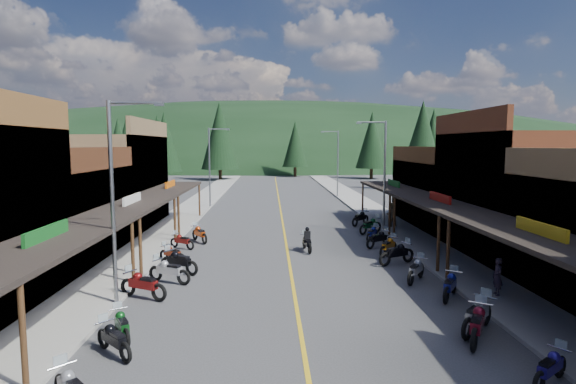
{
  "coord_description": "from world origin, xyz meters",
  "views": [
    {
      "loc": [
        -1.02,
        -23.42,
        6.32
      ],
      "look_at": [
        0.25,
        8.15,
        3.0
      ],
      "focal_mm": 28.0,
      "sensor_mm": 36.0,
      "label": 1
    }
  ],
  "objects": [
    {
      "name": "bike_east_8",
      "position": [
        5.76,
        1.6,
        0.59
      ],
      "size": [
        1.84,
        2.03,
        1.18
      ],
      "primitive_type": null,
      "rotation": [
        0.0,
        0.0,
        -0.69
      ],
      "color": "#A85E0C",
      "rests_on": "ground"
    },
    {
      "name": "bike_west_6",
      "position": [
        -5.65,
        -3.16,
        0.63
      ],
      "size": [
        2.31,
        1.63,
        1.26
      ],
      "primitive_type": null,
      "rotation": [
        0.0,
        0.0,
        1.12
      ],
      "color": "#AAAAAF",
      "rests_on": "ground"
    },
    {
      "name": "bike_west_10",
      "position": [
        -5.63,
        5.59,
        0.61
      ],
      "size": [
        1.75,
        2.2,
        1.23
      ],
      "primitive_type": null,
      "rotation": [
        0.0,
        0.0,
        0.56
      ],
      "color": "#AF380C",
      "rests_on": "ground"
    },
    {
      "name": "bike_east_10",
      "position": [
        5.74,
        5.62,
        0.53
      ],
      "size": [
        1.54,
        1.89,
        1.06
      ],
      "primitive_type": null,
      "rotation": [
        0.0,
        0.0,
        -0.59
      ],
      "color": "navy",
      "rests_on": "ground"
    },
    {
      "name": "bike_west_5",
      "position": [
        -6.26,
        -5.25,
        0.66
      ],
      "size": [
        2.4,
        1.73,
        1.32
      ],
      "primitive_type": null,
      "rotation": [
        0.0,
        0.0,
        1.1
      ],
      "color": "maroon",
      "rests_on": "ground"
    },
    {
      "name": "pine_3",
      "position": [
        4.0,
        66.0,
        6.48
      ],
      "size": [
        5.04,
        5.04,
        11.0
      ],
      "color": "black",
      "rests_on": "ground"
    },
    {
      "name": "shop_west_2",
      "position": [
        -13.75,
        1.7,
        2.53
      ],
      "size": [
        10.9,
        9.0,
        6.2
      ],
      "color": "#3F2111",
      "rests_on": "ground"
    },
    {
      "name": "bike_west_3",
      "position": [
        -5.73,
        -10.3,
        0.56
      ],
      "size": [
        1.84,
        1.83,
        1.11
      ],
      "primitive_type": null,
      "rotation": [
        0.0,
        0.0,
        0.79
      ],
      "color": "black",
      "rests_on": "ground"
    },
    {
      "name": "bike_west_8",
      "position": [
        -6.31,
        0.51,
        0.53
      ],
      "size": [
        1.87,
        1.58,
        1.06
      ],
      "primitive_type": null,
      "rotation": [
        0.0,
        0.0,
        0.95
      ],
      "color": "maroon",
      "rests_on": "ground"
    },
    {
      "name": "ground",
      "position": [
        0.0,
        0.0,
        0.0
      ],
      "size": [
        220.0,
        220.0,
        0.0
      ],
      "primitive_type": "plane",
      "color": "#38383A",
      "rests_on": "ground"
    },
    {
      "name": "bike_east_9",
      "position": [
        5.69,
        3.59,
        0.6
      ],
      "size": [
        2.12,
        1.77,
        1.2
      ],
      "primitive_type": null,
      "rotation": [
        0.0,
        0.0,
        -0.96
      ],
      "color": "black",
      "rests_on": "ground"
    },
    {
      "name": "pedestrian_east_a",
      "position": [
        8.32,
        -5.8,
        0.93
      ],
      "size": [
        0.41,
        0.59,
        1.57
      ],
      "primitive_type": "imported",
      "rotation": [
        0.0,
        0.0,
        -1.63
      ],
      "color": "#292030",
      "rests_on": "sidewalk_east"
    },
    {
      "name": "ridge_hill",
      "position": [
        0.0,
        135.0,
        0.0
      ],
      "size": [
        310.0,
        140.0,
        60.0
      ],
      "primitive_type": "ellipsoid",
      "color": "black",
      "rests_on": "ground"
    },
    {
      "name": "sidewalk_east",
      "position": [
        8.7,
        20.0,
        0.07
      ],
      "size": [
        3.4,
        94.0,
        0.15
      ],
      "primitive_type": "cube",
      "color": "gray",
      "rests_on": "ground"
    },
    {
      "name": "pine_5",
      "position": [
        34.0,
        72.0,
        7.99
      ],
      "size": [
        6.72,
        6.72,
        14.0
      ],
      "color": "black",
      "rests_on": "ground"
    },
    {
      "name": "pine_6",
      "position": [
        46.0,
        64.0,
        6.48
      ],
      "size": [
        5.04,
        5.04,
        11.0
      ],
      "color": "black",
      "rests_on": "ground"
    },
    {
      "name": "bike_east_3",
      "position": [
        5.63,
        -9.8,
        0.65
      ],
      "size": [
        1.85,
        2.35,
        1.31
      ],
      "primitive_type": null,
      "rotation": [
        0.0,
        0.0,
        -0.55
      ],
      "color": "maroon",
      "rests_on": "ground"
    },
    {
      "name": "streetlight_0",
      "position": [
        -6.95,
        -6.0,
        4.46
      ],
      "size": [
        2.16,
        0.18,
        8.0
      ],
      "color": "gray",
      "rests_on": "ground"
    },
    {
      "name": "pine_7",
      "position": [
        -32.0,
        76.0,
        7.24
      ],
      "size": [
        5.88,
        5.88,
        12.5
      ],
      "color": "black",
      "rests_on": "ground"
    },
    {
      "name": "pine_4",
      "position": [
        18.0,
        60.0,
        7.24
      ],
      "size": [
        5.88,
        5.88,
        12.5
      ],
      "color": "black",
      "rests_on": "ground"
    },
    {
      "name": "bike_west_9",
      "position": [
        -6.4,
        3.71,
        0.53
      ],
      "size": [
        1.89,
        1.53,
        1.06
      ],
      "primitive_type": null,
      "rotation": [
        0.0,
        0.0,
        0.99
      ],
      "color": "maroon",
      "rests_on": "ground"
    },
    {
      "name": "bike_east_7",
      "position": [
        5.68,
        -0.38,
        0.66
      ],
      "size": [
        2.41,
        1.75,
        1.32
      ],
      "primitive_type": null,
      "rotation": [
        0.0,
        0.0,
        -1.09
      ],
      "color": "black",
      "rests_on": "ground"
    },
    {
      "name": "shop_east_3",
      "position": [
        13.75,
        11.3,
        2.53
      ],
      "size": [
        10.9,
        10.2,
        6.2
      ],
      "color": "#4C2D16",
      "rests_on": "ground"
    },
    {
      "name": "centerline",
      "position": [
        0.0,
        20.0,
        0.01
      ],
      "size": [
        0.15,
        90.0,
        0.01
      ],
      "primitive_type": "cube",
      "color": "gold",
      "rests_on": "ground"
    },
    {
      "name": "pine_9",
      "position": [
        24.0,
        45.0,
        6.38
      ],
      "size": [
        4.93,
        4.93,
        10.8
      ],
      "color": "black",
      "rests_on": "ground"
    },
    {
      "name": "streetlight_3",
      "position": [
        6.95,
        30.0,
        4.46
      ],
      "size": [
        2.16,
        0.18,
        8.0
      ],
      "color": "gray",
      "rests_on": "ground"
    },
    {
      "name": "shop_east_2",
      "position": [
        13.78,
        1.7,
        3.52
      ],
      "size": [
        10.9,
        9.0,
        8.2
      ],
      "color": "#562B19",
      "rests_on": "ground"
    },
    {
      "name": "pine_2",
      "position": [
        -10.0,
        58.0,
        7.99
      ],
      "size": [
        6.72,
        6.72,
        14.0
      ],
      "color": "black",
      "rests_on": "ground"
    },
    {
      "name": "bike_west_7",
      "position": [
        -5.51,
        -1.6,
        0.65
      ],
      "size": [
        2.34,
        1.86,
        1.31
      ],
      "primitive_type": null,
      "rotation": [
        0.0,
        0.0,
        1.01
      ],
      "color": "black",
      "rests_on": "ground"
    },
    {
      "name": "pine_8",
      "position": [
        -22.0,
        40.0,
        5.98
      ],
      "size": [
        4.48,
        4.48,
        10.0
      ],
      "color": "black",
      "rests_on": "ground"
    },
    {
      "name": "bike_east_4",
      "position": [
        5.94,
        -9.09,
        0.66
      ],
      "size": [
        2.19,
        2.17,
        1.32
      ],
      "primitive_type": null,
      "rotation": [
        0.0,
        0.0,
        -0.8
      ],
      "color": "gray",
      "rests_on": "ground"
    },
    {
      "name": "pine_0",
      "position": [
        -40.0,
        62.0,
        6.48
      ],
      "size": [
        5.04,
        5.04,
        11.0
      ],
      "color": "black",
      "rests_on": "ground"
    },
    {
      "name": "pine_1",
      "position": [
        -24.0,
        70.0,
        7.24
      ],
      "size": [
        5.88,
        5.88,
        12.5
      ],
      "color": "black",
      "rests_on": "ground"
    },
    {
      "name": "sidewalk_west",
      "position": [
        -8.7,
        20.0,
        0.07
      ],
      "size": [
        3.4,
        94.0,
        0.15
      ],
      "primitive_type": "cube",
      "color": "gray",
      "rests_on": "ground"
    },
    {
      "name": "bike_east_6",
      "position": [
        5.73,
        -3.39,
        0.61
      ],
      "size": [
        1.8,
        2.14,
        1.21
      ],
      "primitive_type": null,
      "rotation": [
        0.0,
        0.0,
        -0.62
      ],
      "color": "#98989D",
      "rests_on": "ground"
    },
    {
      "name": "bike_west_4",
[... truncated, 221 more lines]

